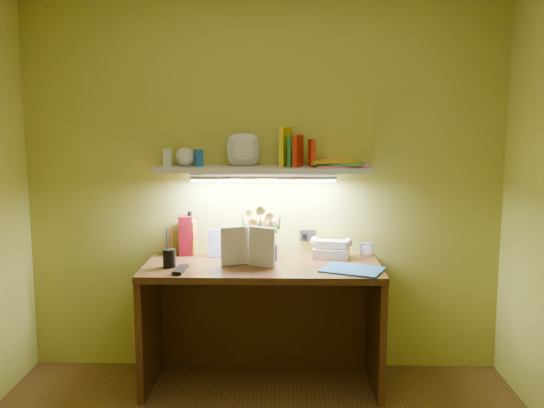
{
  "coord_description": "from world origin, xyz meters",
  "views": [
    {
      "loc": [
        0.13,
        -2.29,
        1.62
      ],
      "look_at": [
        0.06,
        1.35,
        1.09
      ],
      "focal_mm": 40.0,
      "sensor_mm": 36.0,
      "label": 1
    }
  ],
  "objects_px": {
    "desk": "(262,325)",
    "desk_clock": "(367,249)",
    "flower_bouquet": "(261,232)",
    "telephone": "(331,248)",
    "whisky_bottle": "(190,233)"
  },
  "relations": [
    {
      "from": "flower_bouquet",
      "to": "whisky_bottle",
      "type": "relative_size",
      "value": 1.24
    },
    {
      "from": "desk_clock",
      "to": "whisky_bottle",
      "type": "xyz_separation_m",
      "value": [
        -1.11,
        0.01,
        0.1
      ]
    },
    {
      "from": "desk",
      "to": "whisky_bottle",
      "type": "bearing_deg",
      "value": 151.61
    },
    {
      "from": "desk",
      "to": "flower_bouquet",
      "type": "height_order",
      "value": "flower_bouquet"
    },
    {
      "from": "desk",
      "to": "whisky_bottle",
      "type": "xyz_separation_m",
      "value": [
        -0.46,
        0.25,
        0.51
      ]
    },
    {
      "from": "telephone",
      "to": "whisky_bottle",
      "type": "relative_size",
      "value": 0.78
    },
    {
      "from": "desk",
      "to": "desk_clock",
      "type": "relative_size",
      "value": 16.82
    },
    {
      "from": "desk",
      "to": "whisky_bottle",
      "type": "distance_m",
      "value": 0.74
    },
    {
      "from": "telephone",
      "to": "whisky_bottle",
      "type": "height_order",
      "value": "whisky_bottle"
    },
    {
      "from": "whisky_bottle",
      "to": "desk_clock",
      "type": "bearing_deg",
      "value": -0.47
    },
    {
      "from": "flower_bouquet",
      "to": "telephone",
      "type": "height_order",
      "value": "flower_bouquet"
    },
    {
      "from": "whisky_bottle",
      "to": "telephone",
      "type": "bearing_deg",
      "value": -4.45
    },
    {
      "from": "desk",
      "to": "whisky_bottle",
      "type": "relative_size",
      "value": 5.05
    },
    {
      "from": "desk_clock",
      "to": "flower_bouquet",
      "type": "bearing_deg",
      "value": -161.04
    },
    {
      "from": "desk",
      "to": "desk_clock",
      "type": "height_order",
      "value": "desk_clock"
    }
  ]
}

